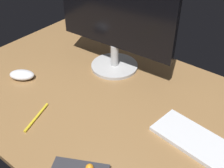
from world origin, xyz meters
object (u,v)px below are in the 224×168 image
object	(u,v)px
monitor	(115,9)
pen	(37,117)
keyboard	(205,146)
computer_mouse	(22,75)

from	to	relation	value
monitor	pen	bearing A→B (deg)	-95.07
keyboard	computer_mouse	size ratio (longest dim) A/B	3.28
monitor	pen	size ratio (longest dim) A/B	3.55
monitor	computer_mouse	distance (cm)	47.15
monitor	computer_mouse	bearing A→B (deg)	-132.52
monitor	keyboard	world-z (taller)	monitor
computer_mouse	keyboard	bearing A→B (deg)	-20.81
monitor	pen	xyz separation A→B (cm)	(-1.09, -43.23, -26.46)
computer_mouse	pen	distance (cm)	26.90
keyboard	computer_mouse	distance (cm)	77.12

